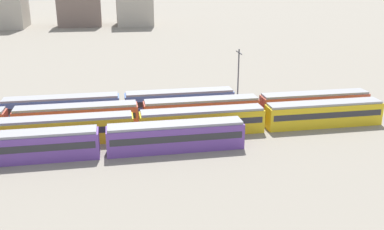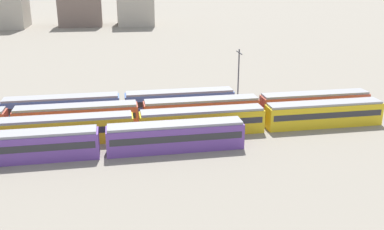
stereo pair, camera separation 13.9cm
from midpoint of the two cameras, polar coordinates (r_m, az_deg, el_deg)
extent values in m
cube|color=#6B429E|center=(57.95, -21.08, -4.04)|extent=(18.00, 3.00, 3.40)
cube|color=#2D2D33|center=(57.80, -21.13, -3.67)|extent=(17.20, 3.06, 0.90)
cube|color=#939399|center=(57.30, -21.30, -2.31)|extent=(17.60, 2.70, 0.35)
cube|color=#6B429E|center=(57.32, -2.21, -2.98)|extent=(18.00, 3.00, 3.40)
cube|color=#2D2D33|center=(57.17, -2.22, -2.60)|extent=(17.20, 3.06, 0.90)
cube|color=#939399|center=(56.66, -2.24, -1.22)|extent=(17.60, 2.70, 0.35)
cube|color=yellow|center=(62.05, -16.08, -2.01)|extent=(18.00, 3.00, 3.40)
cube|color=#2D2D33|center=(61.91, -16.11, -1.66)|extent=(17.20, 3.06, 0.90)
cube|color=#939399|center=(61.44, -16.23, -0.37)|extent=(17.60, 2.70, 0.35)
cube|color=yellow|center=(62.87, 1.28, -0.98)|extent=(18.00, 3.00, 3.40)
cube|color=#2D2D33|center=(62.73, 1.29, -0.63)|extent=(17.20, 3.06, 0.90)
cube|color=#939399|center=(62.27, 1.30, 0.64)|extent=(17.60, 2.70, 0.35)
cube|color=yellow|center=(69.06, 16.83, 0.02)|extent=(18.00, 3.00, 3.40)
cube|color=#2D2D33|center=(68.94, 16.86, 0.34)|extent=(17.20, 3.06, 0.90)
cube|color=#939399|center=(68.51, 16.97, 1.50)|extent=(17.60, 2.70, 0.35)
cube|color=#BC4C38|center=(66.84, -14.90, -0.42)|extent=(18.00, 3.00, 3.40)
cube|color=#2D2D33|center=(66.72, -14.93, -0.09)|extent=(17.20, 3.06, 0.90)
cube|color=#939399|center=(66.27, -15.03, 1.11)|extent=(17.60, 2.70, 0.35)
cube|color=#BC4C38|center=(67.87, 1.18, 0.51)|extent=(18.00, 3.00, 3.40)
cube|color=#2D2D33|center=(67.75, 1.18, 0.84)|extent=(17.20, 3.06, 0.90)
cube|color=#939399|center=(67.31, 1.19, 2.03)|extent=(17.60, 2.70, 0.35)
cube|color=#BC4C38|center=(73.89, 15.70, 1.33)|extent=(18.00, 3.00, 3.40)
cube|color=#2D2D33|center=(73.77, 15.72, 1.63)|extent=(17.20, 3.06, 0.90)
cube|color=#939399|center=(73.38, 15.82, 2.72)|extent=(17.60, 2.70, 0.35)
cube|color=#4C70BC|center=(72.04, -16.71, 0.79)|extent=(18.00, 3.00, 3.40)
cube|color=#2D2D33|center=(71.92, -16.74, 1.10)|extent=(17.20, 3.06, 0.90)
cube|color=#939399|center=(71.51, -16.85, 2.22)|extent=(17.60, 2.70, 0.35)
cube|color=#4C70BC|center=(72.31, -1.69, 1.66)|extent=(18.00, 3.00, 3.40)
cube|color=#2D2D33|center=(72.19, -1.69, 1.97)|extent=(17.20, 3.06, 0.90)
cube|color=#939399|center=(71.78, -1.70, 3.09)|extent=(17.60, 2.70, 0.35)
cylinder|color=#4C4C51|center=(76.32, 6.03, 4.96)|extent=(0.24, 0.24, 9.81)
cube|color=#47474C|center=(75.42, 6.14, 8.14)|extent=(0.16, 3.20, 0.16)
cube|color=#7A665B|center=(191.57, -14.66, 14.29)|extent=(17.36, 12.85, 20.46)
camera|label=1|loc=(0.07, -90.06, -0.02)|focal=40.64mm
camera|label=2|loc=(0.07, 89.94, 0.02)|focal=40.64mm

